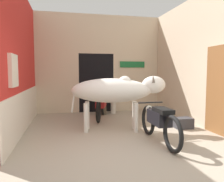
{
  "coord_description": "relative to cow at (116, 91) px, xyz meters",
  "views": [
    {
      "loc": [
        -1.28,
        -3.61,
        1.46
      ],
      "look_at": [
        -0.06,
        1.98,
        0.98
      ],
      "focal_mm": 35.0,
      "sensor_mm": 36.0,
      "label": 1
    }
  ],
  "objects": [
    {
      "name": "cow",
      "position": [
        0.0,
        0.0,
        0.0
      ],
      "size": [
        2.4,
        1.02,
        1.43
      ],
      "color": "silver",
      "rests_on": "ground_plane"
    },
    {
      "name": "wall_right_with_door",
      "position": [
        2.39,
        0.49,
        0.75
      ],
      "size": [
        0.22,
        4.41,
        3.57
      ],
      "color": "beige",
      "rests_on": "ground_plane"
    },
    {
      "name": "wall_left_shopfront",
      "position": [
        -2.35,
        0.53,
        0.71
      ],
      "size": [
        0.25,
        4.41,
        3.57
      ],
      "color": "red",
      "rests_on": "ground_plane"
    },
    {
      "name": "crate",
      "position": [
        1.78,
        -0.16,
        -0.87
      ],
      "size": [
        0.44,
        0.32,
        0.28
      ],
      "color": "#38383D",
      "rests_on": "ground_plane"
    },
    {
      "name": "shopkeeper_seated",
      "position": [
        0.01,
        2.24,
        -0.37
      ],
      "size": [
        0.39,
        0.33,
        1.22
      ],
      "color": "brown",
      "rests_on": "ground_plane"
    },
    {
      "name": "ground_plane",
      "position": [
        0.02,
        -1.66,
        -1.01
      ],
      "size": [
        30.0,
        30.0,
        0.0
      ],
      "primitive_type": "plane",
      "color": "tan"
    },
    {
      "name": "motorcycle_near",
      "position": [
        0.65,
        -1.11,
        -0.56
      ],
      "size": [
        0.58,
        1.9,
        0.8
      ],
      "color": "black",
      "rests_on": "ground_plane"
    },
    {
      "name": "motorcycle_far",
      "position": [
        -0.14,
        1.52,
        -0.57
      ],
      "size": [
        0.72,
        1.82,
        0.79
      ],
      "color": "black",
      "rests_on": "ground_plane"
    },
    {
      "name": "wall_back_with_doorway",
      "position": [
        -0.03,
        3.02,
        0.49
      ],
      "size": [
        4.57,
        0.93,
        3.57
      ],
      "color": "beige",
      "rests_on": "ground_plane"
    },
    {
      "name": "plastic_stool",
      "position": [
        0.43,
        2.27,
        -0.77
      ],
      "size": [
        0.28,
        0.28,
        0.46
      ],
      "color": "beige",
      "rests_on": "ground_plane"
    }
  ]
}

